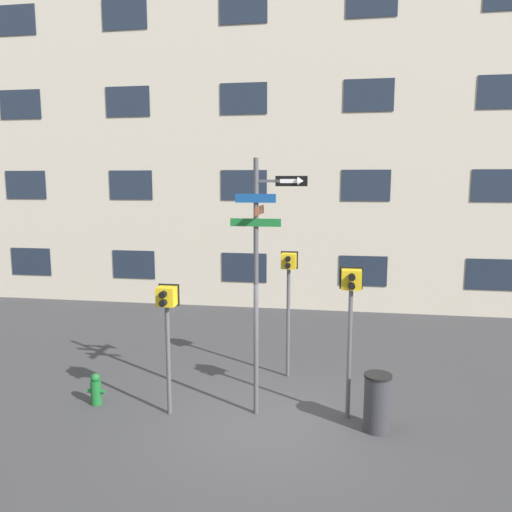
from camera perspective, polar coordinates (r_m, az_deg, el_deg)
The scene contains 8 objects.
ground_plane at distance 9.53m, azimuth 1.62°, elevation -18.61°, with size 60.00×60.00×0.00m, color #38383A.
building_facade at distance 17.13m, azimuth 5.69°, elevation 17.48°, with size 24.00×0.64×14.01m.
street_sign_pole at distance 9.00m, azimuth 0.43°, elevation -1.26°, with size 1.36×1.02×4.76m.
pedestrian_signal_left at distance 9.34m, azimuth -10.15°, elevation -6.51°, with size 0.39×0.40×2.47m.
pedestrian_signal_right at distance 9.13m, azimuth 10.78°, elevation -5.11°, with size 0.41×0.40×2.82m.
pedestrian_signal_across at distance 10.94m, azimuth 3.74°, elevation -2.89°, with size 0.38×0.40×2.82m.
fire_hydrant at distance 10.60m, azimuth -17.82°, elevation -14.31°, with size 0.37×0.21×0.63m.
trash_bin at distance 9.33m, azimuth 13.67°, elevation -15.95°, with size 0.49×0.49×1.03m.
Camera 1 is at (1.11, -8.40, 4.37)m, focal length 35.00 mm.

